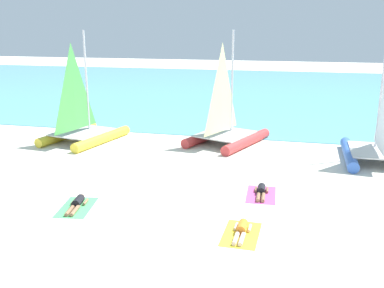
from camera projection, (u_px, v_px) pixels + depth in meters
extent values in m
plane|color=silver|center=(213.00, 142.00, 24.59)|extent=(120.00, 120.00, 0.00)
cube|color=#5BB2C1|center=(253.00, 90.00, 44.36)|extent=(120.00, 40.00, 0.05)
cylinder|color=#CC3838|center=(208.00, 135.00, 25.01)|extent=(2.13, 4.57, 0.53)
cylinder|color=#CC3838|center=(247.00, 141.00, 23.68)|extent=(2.13, 4.57, 0.53)
cube|color=silver|center=(225.00, 134.00, 24.09)|extent=(3.34, 3.66, 0.07)
cylinder|color=silver|center=(232.00, 82.00, 23.91)|extent=(0.11, 0.11, 5.56)
pyramid|color=#EAEA99|center=(222.00, 88.00, 23.07)|extent=(0.92, 2.32, 4.67)
cylinder|color=yellow|center=(68.00, 134.00, 25.32)|extent=(1.50, 4.67, 0.53)
cylinder|color=yellow|center=(102.00, 139.00, 24.30)|extent=(1.50, 4.67, 0.53)
cube|color=silver|center=(82.00, 132.00, 24.54)|extent=(3.01, 3.43, 0.07)
cylinder|color=silver|center=(86.00, 81.00, 24.40)|extent=(0.11, 0.11, 5.55)
pyramid|color=#4CA54C|center=(73.00, 87.00, 23.49)|extent=(0.58, 2.40, 4.66)
cylinder|color=blue|center=(349.00, 154.00, 21.42)|extent=(0.60, 4.66, 0.53)
cube|color=silver|center=(377.00, 151.00, 20.84)|extent=(2.48, 3.01, 0.07)
cylinder|color=silver|center=(381.00, 91.00, 20.75)|extent=(0.11, 0.11, 5.54)
cube|color=#4CB266|center=(77.00, 207.00, 15.74)|extent=(1.41, 2.06, 0.01)
cylinder|color=black|center=(78.00, 201.00, 15.89)|extent=(0.40, 0.66, 0.30)
sphere|color=#8C6647|center=(82.00, 197.00, 16.28)|extent=(0.22, 0.22, 0.22)
cylinder|color=#8C6647|center=(70.00, 210.00, 15.29)|extent=(0.27, 0.79, 0.14)
cylinder|color=#8C6647|center=(75.00, 210.00, 15.28)|extent=(0.27, 0.79, 0.14)
cylinder|color=#8C6647|center=(74.00, 202.00, 16.08)|extent=(0.18, 0.46, 0.10)
cylinder|color=#8C6647|center=(86.00, 202.00, 16.05)|extent=(0.18, 0.46, 0.10)
cube|color=yellow|center=(241.00, 234.00, 13.71)|extent=(1.14, 1.92, 0.01)
cylinder|color=orange|center=(242.00, 227.00, 13.86)|extent=(0.31, 0.63, 0.30)
sphere|color=beige|center=(244.00, 221.00, 14.24)|extent=(0.22, 0.22, 0.22)
cylinder|color=beige|center=(236.00, 238.00, 13.29)|extent=(0.15, 0.78, 0.14)
cylinder|color=beige|center=(242.00, 239.00, 13.25)|extent=(0.15, 0.78, 0.14)
cylinder|color=beige|center=(236.00, 227.00, 14.08)|extent=(0.11, 0.45, 0.10)
cylinder|color=beige|center=(250.00, 228.00, 13.97)|extent=(0.11, 0.45, 0.10)
cube|color=#D84C99|center=(261.00, 195.00, 16.92)|extent=(1.19, 1.95, 0.01)
cylinder|color=black|center=(261.00, 189.00, 17.07)|extent=(0.33, 0.63, 0.30)
sphere|color=#8C6647|center=(262.00, 185.00, 17.46)|extent=(0.22, 0.22, 0.22)
cylinder|color=#8C6647|center=(258.00, 197.00, 16.49)|extent=(0.18, 0.79, 0.14)
cylinder|color=#8C6647|center=(263.00, 197.00, 16.46)|extent=(0.18, 0.79, 0.14)
cylinder|color=#8C6647|center=(256.00, 189.00, 17.28)|extent=(0.12, 0.45, 0.10)
cylinder|color=#8C6647|center=(267.00, 190.00, 17.20)|extent=(0.12, 0.45, 0.10)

